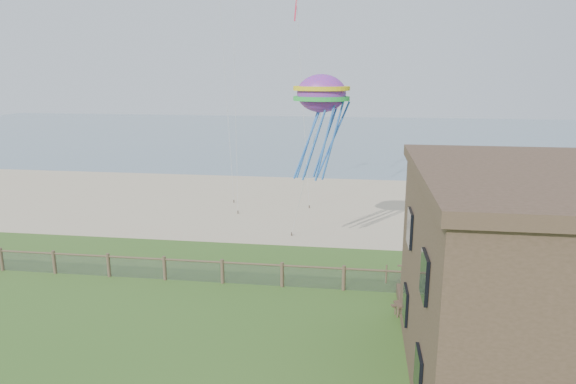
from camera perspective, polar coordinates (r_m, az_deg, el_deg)
name	(u,v)px	position (r m, az deg, el deg)	size (l,w,h in m)	color
ground	(258,351)	(20.35, -3.30, -17.23)	(160.00, 160.00, 0.00)	#386121
sand_beach	(312,204)	(40.65, 2.73, -1.36)	(72.00, 20.00, 0.02)	#C1AC8B
ocean	(338,136)	(83.87, 5.54, 6.26)	(160.00, 68.00, 0.02)	slate
chainlink_fence	(282,276)	(25.40, -0.66, -9.32)	(36.20, 0.20, 1.25)	#4B392A
motel_deck	(572,307)	(26.13, 29.05, -11.15)	(15.00, 2.00, 0.50)	brown
picnic_table	(414,311)	(23.08, 13.80, -12.74)	(1.62, 1.23, 0.68)	brown
octopus_kite	(321,124)	(28.26, 3.68, 7.58)	(3.07, 2.17, 6.32)	#F52662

